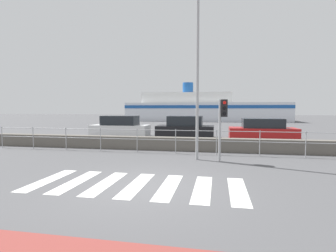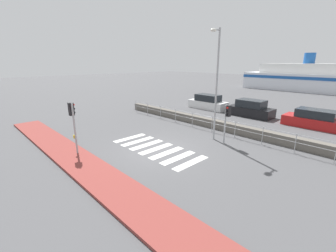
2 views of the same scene
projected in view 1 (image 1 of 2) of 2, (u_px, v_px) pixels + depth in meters
name	position (u px, v px, depth m)	size (l,w,h in m)	color
ground_plane	(146.00, 185.00, 7.14)	(160.00, 160.00, 0.00)	#4C4C4F
crosswalk	(137.00, 185.00, 7.19)	(5.85, 2.40, 0.01)	silver
seawall	(178.00, 144.00, 13.10)	(20.87, 0.55, 0.65)	#605B54
harbor_fence	(176.00, 137.00, 12.22)	(18.83, 0.04, 1.13)	#9EA0A3
traffic_light_far	(223.00, 116.00, 10.25)	(0.34, 0.32, 2.45)	#9EA0A3
streetlamp	(197.00, 56.00, 10.34)	(0.32, 0.89, 6.89)	#9EA0A3
ferry_boat	(202.00, 109.00, 44.58)	(26.00, 8.50, 6.48)	silver
parked_car_white	(120.00, 127.00, 19.76)	(4.35, 1.70, 1.55)	silver
parked_car_black	(185.00, 128.00, 18.85)	(4.07, 1.84, 1.56)	black
parked_car_red	(262.00, 130.00, 17.87)	(4.43, 1.79, 1.42)	#B21919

